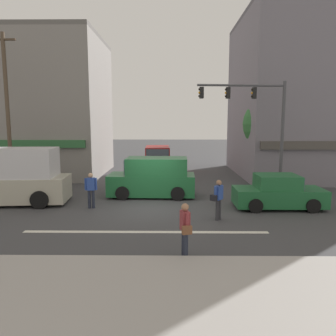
{
  "coord_description": "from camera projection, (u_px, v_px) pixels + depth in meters",
  "views": [
    {
      "loc": [
        0.95,
        -15.05,
        4.01
      ],
      "look_at": [
        0.76,
        2.0,
        1.6
      ],
      "focal_mm": 35.0,
      "sensor_mm": 36.0,
      "label": 1
    }
  ],
  "objects": [
    {
      "name": "pedestrian_mid_crossing",
      "position": [
        218.0,
        197.0,
        13.35
      ],
      "size": [
        0.58,
        0.59,
        1.67
      ],
      "color": "#333338",
      "rests_on": "ground"
    },
    {
      "name": "lane_marking_stripe",
      "position": [
        146.0,
        232.0,
        12.0
      ],
      "size": [
        9.0,
        0.24,
        0.01
      ],
      "primitive_type": "cube",
      "color": "silver",
      "rests_on": "ground"
    },
    {
      "name": "ground_plane",
      "position": [
        151.0,
        207.0,
        15.47
      ],
      "size": [
        120.0,
        120.0,
        0.0
      ],
      "primitive_type": "plane",
      "color": "#3D3D3F"
    },
    {
      "name": "van_parked_curbside",
      "position": [
        153.0,
        178.0,
        17.62
      ],
      "size": [
        4.65,
        2.14,
        2.11
      ],
      "color": "#1E6033",
      "rests_on": "ground"
    },
    {
      "name": "utility_pole_near_left",
      "position": [
        8.0,
        111.0,
        18.48
      ],
      "size": [
        1.4,
        0.22,
        8.89
      ],
      "color": "brown",
      "rests_on": "ground"
    },
    {
      "name": "street_tree",
      "position": [
        271.0,
        124.0,
        21.88
      ],
      "size": [
        3.7,
        3.7,
        5.71
      ],
      "color": "#4C3823",
      "rests_on": "ground"
    },
    {
      "name": "van_crossing_rightbound",
      "position": [
        158.0,
        161.0,
        25.31
      ],
      "size": [
        2.19,
        4.67,
        2.11
      ],
      "color": "maroon",
      "rests_on": "ground"
    },
    {
      "name": "sedan_waiting_far",
      "position": [
        278.0,
        193.0,
        15.26
      ],
      "size": [
        4.1,
        1.88,
        1.58
      ],
      "color": "#1E6033",
      "rests_on": "ground"
    },
    {
      "name": "pedestrian_far_side",
      "position": [
        91.0,
        188.0,
        15.2
      ],
      "size": [
        0.57,
        0.26,
        1.67
      ],
      "color": "#232838",
      "rests_on": "ground"
    },
    {
      "name": "building_left_block",
      "position": [
        13.0,
        107.0,
        24.8
      ],
      "size": [
        13.6,
        8.26,
        10.25
      ],
      "color": "gray",
      "rests_on": "ground"
    },
    {
      "name": "pedestrian_foreground_with_bag",
      "position": [
        185.0,
        228.0,
        9.54
      ],
      "size": [
        0.35,
        0.69,
        1.67
      ],
      "color": "#232838",
      "rests_on": "ground"
    },
    {
      "name": "building_right_corner",
      "position": [
        315.0,
        97.0,
        24.42
      ],
      "size": [
        11.27,
        10.42,
        11.72
      ],
      "color": "slate",
      "rests_on": "ground"
    },
    {
      "name": "box_truck_approaching_near",
      "position": [
        13.0,
        179.0,
        15.97
      ],
      "size": [
        5.74,
        2.57,
        2.75
      ],
      "color": "#B7B29E",
      "rests_on": "ground"
    },
    {
      "name": "sidewalk_curb",
      "position": [
        127.0,
        306.0,
        7.04
      ],
      "size": [
        40.0,
        5.0,
        0.16
      ],
      "primitive_type": "cube",
      "color": "#9E9993",
      "rests_on": "ground"
    },
    {
      "name": "traffic_light_mast",
      "position": [
        260.0,
        116.0,
        17.88
      ],
      "size": [
        4.88,
        0.64,
        6.2
      ],
      "color": "#47474C",
      "rests_on": "ground"
    }
  ]
}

